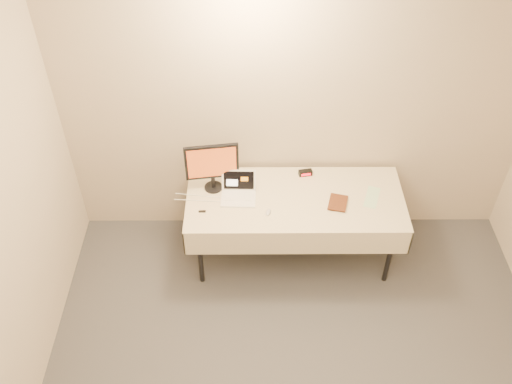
{
  "coord_description": "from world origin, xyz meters",
  "views": [
    {
      "loc": [
        -0.35,
        -1.46,
        4.1
      ],
      "look_at": [
        -0.34,
        1.99,
        0.86
      ],
      "focal_mm": 40.0,
      "sensor_mm": 36.0,
      "label": 1
    }
  ],
  "objects_px": {
    "table": "(295,203)",
    "monitor": "(212,164)",
    "laptop": "(239,191)",
    "book": "(330,194)"
  },
  "relations": [
    {
      "from": "monitor",
      "to": "table",
      "type": "bearing_deg",
      "value": -18.79
    },
    {
      "from": "monitor",
      "to": "laptop",
      "type": "bearing_deg",
      "value": -31.33
    },
    {
      "from": "laptop",
      "to": "book",
      "type": "distance_m",
      "value": 0.77
    },
    {
      "from": "table",
      "to": "laptop",
      "type": "height_order",
      "value": "laptop"
    },
    {
      "from": "monitor",
      "to": "book",
      "type": "relative_size",
      "value": 2.3
    },
    {
      "from": "laptop",
      "to": "monitor",
      "type": "relative_size",
      "value": 0.64
    },
    {
      "from": "table",
      "to": "laptop",
      "type": "xyz_separation_m",
      "value": [
        -0.48,
        0.04,
        0.11
      ]
    },
    {
      "from": "laptop",
      "to": "monitor",
      "type": "xyz_separation_m",
      "value": [
        -0.22,
        0.09,
        0.22
      ]
    },
    {
      "from": "laptop",
      "to": "book",
      "type": "relative_size",
      "value": 1.48
    },
    {
      "from": "table",
      "to": "monitor",
      "type": "distance_m",
      "value": 0.79
    }
  ]
}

